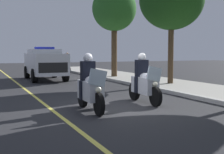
{
  "coord_description": "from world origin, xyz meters",
  "views": [
    {
      "loc": [
        8.79,
        -4.22,
        1.77
      ],
      "look_at": [
        -0.8,
        0.0,
        0.9
      ],
      "focal_mm": 49.57,
      "sensor_mm": 36.0,
      "label": 1
    }
  ],
  "objects": [
    {
      "name": "lane_stripe_center",
      "position": [
        0.0,
        -2.16,
        0.0
      ],
      "size": [
        48.0,
        0.12,
        0.01
      ],
      "primitive_type": "cube",
      "color": "#E0D14C",
      "rests_on": "ground"
    },
    {
      "name": "tree_behind_suv",
      "position": [
        -10.11,
        4.26,
        4.54
      ],
      "size": [
        2.92,
        2.92,
        5.97
      ],
      "color": "#4C3823",
      "rests_on": "sidewalk_strip"
    },
    {
      "name": "ground_plane",
      "position": [
        0.0,
        0.0,
        0.0
      ],
      "size": [
        80.0,
        80.0,
        0.0
      ],
      "primitive_type": "plane",
      "color": "#28282B"
    },
    {
      "name": "cyclist_background",
      "position": [
        -15.02,
        2.4,
        0.84
      ],
      "size": [
        1.76,
        0.32,
        1.69
      ],
      "color": "black",
      "rests_on": "ground"
    },
    {
      "name": "police_suv",
      "position": [
        -10.42,
        -0.32,
        1.07
      ],
      "size": [
        4.94,
        2.15,
        2.05
      ],
      "color": "silver",
      "rests_on": "ground"
    },
    {
      "name": "police_motorcycle_lead_left",
      "position": [
        0.22,
        -1.16,
        0.7
      ],
      "size": [
        2.14,
        0.57,
        1.72
      ],
      "color": "black",
      "rests_on": "ground"
    },
    {
      "name": "police_motorcycle_lead_right",
      "position": [
        -0.39,
        1.03,
        0.7
      ],
      "size": [
        2.14,
        0.57,
        1.72
      ],
      "color": "black",
      "rests_on": "ground"
    },
    {
      "name": "curb_strip",
      "position": [
        0.0,
        3.23,
        0.07
      ],
      "size": [
        48.0,
        0.24,
        0.15
      ],
      "primitive_type": "cube",
      "color": "#B7B5AD",
      "rests_on": "ground"
    },
    {
      "name": "tree_far_back",
      "position": [
        -4.78,
        5.11,
        4.43
      ],
      "size": [
        3.34,
        3.34,
        5.93
      ],
      "color": "#4C3823",
      "rests_on": "sidewalk_strip"
    }
  ]
}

